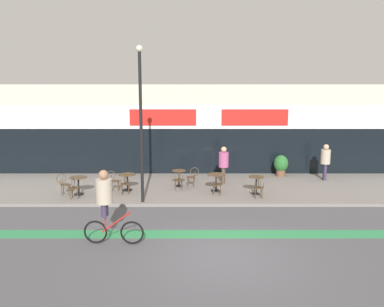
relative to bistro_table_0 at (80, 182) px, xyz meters
name	(u,v)px	position (x,y,z in m)	size (l,w,h in m)	color
ground_plane	(226,257)	(5.70, -5.84, -0.67)	(120.00, 120.00, 0.00)	#4C4C51
sidewalk_slab	(212,188)	(5.70, 1.41, -0.61)	(40.00, 5.50, 0.12)	slate
storefront_facade	(209,127)	(5.70, 6.12, 1.73)	(40.00, 4.06, 4.81)	beige
bike_lane_stripe	(221,234)	(5.70, -4.15, -0.67)	(36.00, 0.70, 0.01)	#2D844C
bistro_table_0	(80,182)	(0.00, 0.00, 0.00)	(0.75, 0.75, 0.77)	black
bistro_table_1	(129,179)	(1.96, 0.67, -0.02)	(0.75, 0.75, 0.74)	black
bistro_table_2	(180,175)	(4.21, 1.39, -0.01)	(0.64, 0.64, 0.76)	black
bistro_table_3	(218,179)	(5.88, 0.56, 0.01)	(0.79, 0.79, 0.77)	black
bistro_table_4	(258,182)	(7.55, 0.07, 0.00)	(0.65, 0.65, 0.78)	black
cafe_chair_0_near	(76,186)	(0.00, -0.63, -0.03)	(0.41, 0.58, 0.90)	#4C3823
cafe_chair_0_side	(65,183)	(-0.63, -0.01, -0.03)	(0.59, 0.43, 0.90)	#4C3823
cafe_chair_1_near	(126,183)	(1.97, 0.05, -0.03)	(0.44, 0.59, 0.90)	#4C3823
cafe_chair_1_side	(115,179)	(1.33, 0.66, -0.03)	(0.60, 0.45, 0.90)	#4C3823
cafe_chair_2_near	(180,179)	(4.22, 0.77, -0.03)	(0.44, 0.59, 0.90)	#4C3823
cafe_chair_2_side	(194,176)	(4.84, 1.38, -0.03)	(0.59, 0.44, 0.90)	#4C3823
cafe_chair_3_near	(218,183)	(5.87, -0.06, -0.03)	(0.44, 0.59, 0.90)	#4C3823
cafe_chair_4_near	(260,186)	(7.56, -0.56, -0.03)	(0.41, 0.58, 0.90)	#4C3823
planter_pot	(282,165)	(9.42, 3.53, 0.05)	(0.73, 0.73, 1.10)	brown
lamp_post	(142,115)	(2.85, -1.05, 2.89)	(0.26, 0.26, 6.05)	black
cyclist_0	(108,201)	(2.32, -4.89, 0.64)	(1.80, 0.52, 2.23)	black
pedestrian_near_end	(225,162)	(6.31, 1.89, 0.51)	(0.56, 0.56, 1.79)	#4C3D2D
pedestrian_far_end	(327,159)	(11.39, 2.70, 0.51)	(0.54, 0.54, 1.78)	#382D47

